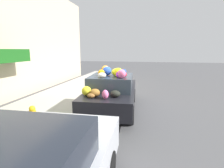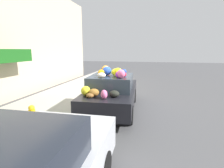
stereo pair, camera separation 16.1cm
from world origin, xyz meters
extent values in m
plane|color=#4C4C4F|center=(0.00, 0.00, 0.00)|extent=(60.00, 60.00, 0.00)
cube|color=#B2ADA3|center=(0.00, 2.70, 0.05)|extent=(24.00, 3.20, 0.10)
cube|color=#195919|center=(-0.63, 4.35, 2.18)|extent=(2.54, 0.90, 0.55)
cylinder|color=gold|center=(-2.36, 1.74, 0.38)|extent=(0.20, 0.20, 0.55)
sphere|color=gold|center=(-2.36, 1.74, 0.71)|extent=(0.18, 0.18, 0.18)
cube|color=black|center=(0.00, -0.17, 0.62)|extent=(4.17, 2.04, 0.61)
cube|color=#333D47|center=(-0.16, -0.18, 1.19)|extent=(1.92, 1.68, 0.53)
cylinder|color=black|center=(1.21, 0.73, 0.31)|extent=(0.63, 0.22, 0.62)
cylinder|color=black|center=(1.31, -0.91, 0.31)|extent=(0.63, 0.22, 0.62)
cylinder|color=black|center=(-1.31, 0.57, 0.31)|extent=(0.63, 0.22, 0.62)
cylinder|color=black|center=(-1.21, -1.06, 0.31)|extent=(0.63, 0.22, 0.62)
sphere|color=purple|center=(1.03, -0.19, 1.01)|extent=(0.25, 0.25, 0.18)
sphere|color=pink|center=(0.37, 0.12, 1.53)|extent=(0.24, 0.24, 0.17)
sphere|color=blue|center=(0.40, -0.59, 1.54)|extent=(0.25, 0.25, 0.18)
ellipsoid|color=olive|center=(-1.40, 0.11, 1.05)|extent=(0.47, 0.47, 0.26)
ellipsoid|color=black|center=(-1.33, -0.55, 1.03)|extent=(0.40, 0.42, 0.22)
ellipsoid|color=brown|center=(-1.59, 0.18, 0.99)|extent=(0.28, 0.32, 0.15)
ellipsoid|color=yellow|center=(-0.19, -0.37, 1.59)|extent=(0.42, 0.46, 0.27)
sphere|color=orange|center=(-0.41, 0.16, 1.57)|extent=(0.33, 0.33, 0.24)
ellipsoid|color=purple|center=(-0.02, -0.44, 1.52)|extent=(0.22, 0.23, 0.15)
sphere|color=blue|center=(-0.18, -0.01, 1.62)|extent=(0.40, 0.40, 0.34)
ellipsoid|color=red|center=(0.92, -0.30, 1.04)|extent=(0.36, 0.36, 0.24)
ellipsoid|color=pink|center=(-1.59, -0.29, 1.06)|extent=(0.33, 0.30, 0.28)
ellipsoid|color=pink|center=(-0.76, -0.66, 1.60)|extent=(0.45, 0.43, 0.30)
sphere|color=black|center=(1.11, -0.34, 1.07)|extent=(0.35, 0.35, 0.29)
ellipsoid|color=white|center=(-0.81, 0.02, 1.54)|extent=(0.27, 0.33, 0.18)
sphere|color=purple|center=(-0.72, -0.58, 1.57)|extent=(0.32, 0.32, 0.24)
sphere|color=yellow|center=(-0.51, -0.50, 1.61)|extent=(0.42, 0.42, 0.33)
ellipsoid|color=red|center=(-0.41, -0.73, 1.53)|extent=(0.15, 0.15, 0.16)
sphere|color=orange|center=(1.04, 0.17, 1.00)|extent=(0.22, 0.22, 0.16)
sphere|color=yellow|center=(-1.35, 0.41, 1.08)|extent=(0.43, 0.43, 0.31)
sphere|color=orange|center=(0.33, 0.19, 1.61)|extent=(0.35, 0.35, 0.33)
cylinder|color=black|center=(-3.95, 0.77, 0.30)|extent=(0.61, 0.20, 0.60)
cylinder|color=black|center=(-3.91, -0.93, 0.30)|extent=(0.61, 0.20, 0.60)
camera|label=1|loc=(-6.66, -1.57, 2.41)|focal=28.00mm
camera|label=2|loc=(-6.63, -1.73, 2.41)|focal=28.00mm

